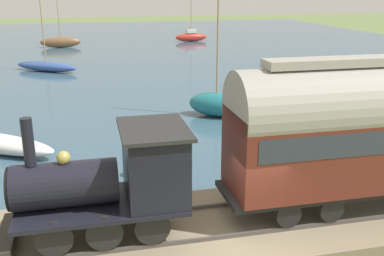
{
  "coord_description": "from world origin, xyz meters",
  "views": [
    {
      "loc": [
        -10.09,
        3.78,
        7.08
      ],
      "look_at": [
        7.63,
        -0.32,
        1.29
      ],
      "focal_mm": 42.0,
      "sensor_mm": 36.0,
      "label": 1
    }
  ],
  "objects": [
    {
      "name": "ground_plane",
      "position": [
        0.0,
        0.0,
        0.0
      ],
      "size": [
        200.0,
        200.0,
        0.0
      ],
      "primitive_type": "plane",
      "color": "#607542"
    },
    {
      "name": "harbor_water",
      "position": [
        43.78,
        0.0,
        0.0
      ],
      "size": [
        80.0,
        80.0,
        0.01
      ],
      "color": "#38566B",
      "rests_on": "ground"
    },
    {
      "name": "rail_embankment",
      "position": [
        1.23,
        0.0,
        0.2
      ],
      "size": [
        4.49,
        56.0,
        0.52
      ],
      "color": "#84755B",
      "rests_on": "ground"
    },
    {
      "name": "steam_locomotive",
      "position": [
        1.23,
        3.27,
        2.16
      ],
      "size": [
        2.44,
        5.12,
        3.42
      ],
      "color": "black",
      "rests_on": "rail_embankment"
    },
    {
      "name": "sailboat_red",
      "position": [
        48.58,
        -9.69,
        0.67
      ],
      "size": [
        1.53,
        4.36,
        9.56
      ],
      "rotation": [
        0.0,
        0.0,
        0.08
      ],
      "color": "#B72D23",
      "rests_on": "harbor_water"
    },
    {
      "name": "sailboat_brown",
      "position": [
        46.06,
        6.87,
        0.67
      ],
      "size": [
        1.26,
        4.71,
        5.64
      ],
      "rotation": [
        0.0,
        0.0,
        -0.02
      ],
      "color": "brown",
      "rests_on": "harbor_water"
    },
    {
      "name": "sailboat_blue",
      "position": [
        30.18,
        7.35,
        0.46
      ],
      "size": [
        4.52,
        5.75,
        8.16
      ],
      "rotation": [
        0.0,
        0.0,
        -0.61
      ],
      "color": "#335199",
      "rests_on": "harbor_water"
    },
    {
      "name": "sailboat_teal",
      "position": [
        13.45,
        -3.09,
        0.73
      ],
      "size": [
        3.08,
        3.54,
        8.66
      ],
      "rotation": [
        0.0,
        0.0,
        -0.59
      ],
      "color": "#1E707A",
      "rests_on": "harbor_water"
    },
    {
      "name": "rowboat_far_out",
      "position": [
        10.81,
        -10.14,
        0.26
      ],
      "size": [
        2.35,
        2.64,
        0.49
      ],
      "rotation": [
        0.0,
        0.0,
        -0.66
      ],
      "color": "#B7B2A3",
      "rests_on": "harbor_water"
    },
    {
      "name": "rowboat_near_shore",
      "position": [
        6.17,
        1.84,
        0.2
      ],
      "size": [
        0.99,
        1.86,
        0.39
      ],
      "rotation": [
        0.0,
        0.0,
        -0.02
      ],
      "color": "beige",
      "rests_on": "harbor_water"
    },
    {
      "name": "rowboat_mid_harbor",
      "position": [
        13.61,
        -6.29,
        0.28
      ],
      "size": [
        1.31,
        2.07,
        0.54
      ],
      "rotation": [
        0.0,
        0.0,
        0.28
      ],
      "color": "#B7B2A3",
      "rests_on": "harbor_water"
    },
    {
      "name": "rowboat_off_pier",
      "position": [
        6.35,
        -3.61,
        0.17
      ],
      "size": [
        1.33,
        2.56,
        0.33
      ],
      "rotation": [
        0.0,
        0.0,
        0.16
      ],
      "color": "beige",
      "rests_on": "harbor_water"
    }
  ]
}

